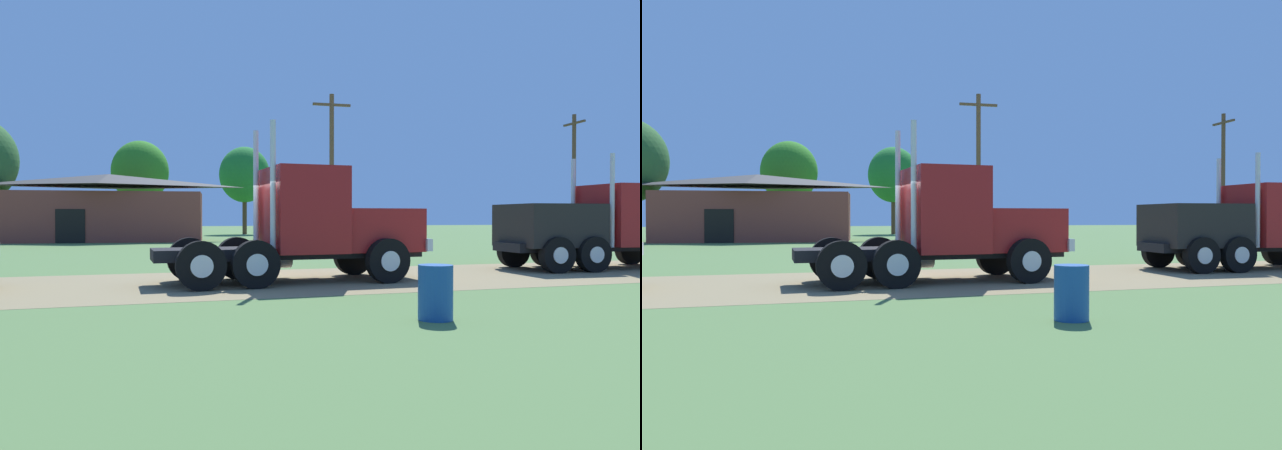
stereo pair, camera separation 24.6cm
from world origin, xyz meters
TOP-DOWN VIEW (x-y plane):
  - ground_plane at (0.00, 0.00)m, footprint 200.00×200.00m
  - dirt_track at (0.00, 0.00)m, footprint 120.00×6.23m
  - truck_foreground_white at (0.69, -0.20)m, footprint 7.01×2.80m
  - truck_near_left at (10.42, 0.60)m, footprint 6.78×2.85m
  - steel_barrel at (0.88, -6.26)m, footprint 0.56×0.56m
  - shed_building at (-5.86, 27.89)m, footprint 13.81×7.10m
  - utility_pole_near at (6.67, 16.46)m, footprint 2.20×0.26m
  - utility_pole_far at (24.52, 17.79)m, footprint 0.34×2.20m
  - tree_right at (-3.79, 36.43)m, footprint 4.73×4.73m
  - tree_far_right at (6.14, 42.51)m, footprint 5.04×5.04m

SIDE VIEW (x-z plane):
  - ground_plane at x=0.00m, z-range 0.00..0.00m
  - dirt_track at x=0.00m, z-range 0.00..0.01m
  - steel_barrel at x=0.88m, z-range 0.00..0.88m
  - truck_near_left at x=10.42m, z-range -0.49..3.13m
  - truck_foreground_white at x=0.69m, z-range -0.60..3.35m
  - shed_building at x=-5.86m, z-range -0.09..4.58m
  - utility_pole_near at x=6.67m, z-range 0.26..8.91m
  - utility_pole_far at x=24.52m, z-range 0.26..8.94m
  - tree_right at x=-3.79m, z-range 1.45..9.60m
  - tree_far_right at x=6.14m, z-range 1.57..10.28m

